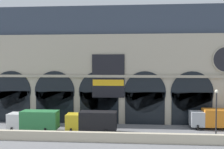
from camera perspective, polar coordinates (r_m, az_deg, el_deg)
ground_plane at (r=39.32m, az=-3.84°, el=-12.63°), size 200.00×200.00×0.00m
quay_parapet_wall at (r=34.21m, az=-5.14°, el=-13.83°), size 90.00×0.70×1.28m
station_building at (r=45.74m, az=-2.43°, el=1.90°), size 48.01×6.06×20.18m
box_truck_midwest at (r=40.59m, az=-17.17°, el=-9.79°), size 7.50×2.91×3.12m
box_truck_center at (r=38.38m, az=-4.48°, el=-10.40°), size 7.50×2.91×3.12m
box_truck_east at (r=43.30m, az=22.27°, el=-9.09°), size 7.50×2.91×3.12m
street_lamp_quayside at (r=35.39m, az=22.48°, el=-7.19°), size 0.44×0.44×6.90m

